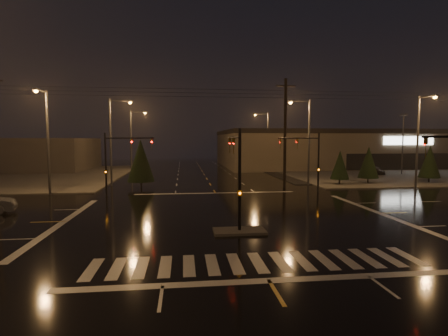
{
  "coord_description": "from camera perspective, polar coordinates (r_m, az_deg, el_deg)",
  "views": [
    {
      "loc": [
        -3.21,
        -23.59,
        5.35
      ],
      "look_at": [
        0.17,
        5.14,
        3.0
      ],
      "focal_mm": 28.0,
      "sensor_mm": 36.0,
      "label": 1
    }
  ],
  "objects": [
    {
      "name": "signal_mast_median",
      "position": [
        20.83,
        2.17,
        0.24
      ],
      "size": [
        0.25,
        4.59,
        6.0
      ],
      "color": "black",
      "rests_on": "ground"
    },
    {
      "name": "conifer_0",
      "position": [
        43.45,
        18.4,
        0.5
      ],
      "size": [
        2.16,
        2.16,
        4.08
      ],
      "color": "black",
      "rests_on": "ground"
    },
    {
      "name": "signal_mast_ne",
      "position": [
        36.07,
        13.93,
        2.03
      ],
      "size": [
        4.84,
        1.86,
        6.0
      ],
      "color": "black",
      "rests_on": "ground"
    },
    {
      "name": "streetlight_2",
      "position": [
        58.14,
        -14.65,
        4.95
      ],
      "size": [
        2.77,
        0.32,
        10.0
      ],
      "color": "#38383A",
      "rests_on": "ground"
    },
    {
      "name": "streetlight_1",
      "position": [
        42.35,
        -17.64,
        5.04
      ],
      "size": [
        2.77,
        0.32,
        10.0
      ],
      "color": "#38383A",
      "rests_on": "ground"
    },
    {
      "name": "streetlight_5",
      "position": [
        37.05,
        -27.01,
        4.84
      ],
      "size": [
        0.32,
        2.77,
        10.0
      ],
      "color": "#38383A",
      "rests_on": "ground"
    },
    {
      "name": "car_parked",
      "position": [
        57.89,
        23.21,
        -0.31
      ],
      "size": [
        1.8,
        4.28,
        1.44
      ],
      "primitive_type": "imported",
      "rotation": [
        0.0,
        0.0,
        0.02
      ],
      "color": "black",
      "rests_on": "ground"
    },
    {
      "name": "median_island",
      "position": [
        20.54,
        2.54,
        -10.25
      ],
      "size": [
        3.0,
        1.6,
        0.15
      ],
      "primitive_type": "cube",
      "color": "#494741",
      "rests_on": "ground"
    },
    {
      "name": "streetlight_4",
      "position": [
        61.3,
        6.9,
        5.04
      ],
      "size": [
        2.77,
        0.32,
        10.0
      ],
      "color": "#38383A",
      "rests_on": "ground"
    },
    {
      "name": "signal_mast_nw",
      "position": [
        34.34,
        -17.26,
        1.84
      ],
      "size": [
        4.84,
        1.86,
        6.0
      ],
      "color": "black",
      "rests_on": "ground"
    },
    {
      "name": "commercial_block",
      "position": [
        72.93,
        -32.57,
        1.92
      ],
      "size": [
        30.0,
        18.0,
        5.6
      ],
      "primitive_type": "cube",
      "color": "#403A39",
      "rests_on": "ground"
    },
    {
      "name": "conifer_1",
      "position": [
        45.87,
        22.52,
        0.87
      ],
      "size": [
        2.45,
        2.45,
        4.52
      ],
      "color": "black",
      "rests_on": "ground"
    },
    {
      "name": "streetlight_3",
      "position": [
        42.12,
        13.32,
        5.14
      ],
      "size": [
        2.77,
        0.32,
        10.0
      ],
      "color": "#38383A",
      "rests_on": "ground"
    },
    {
      "name": "ground",
      "position": [
        24.4,
        1.02,
        -8.02
      ],
      "size": [
        140.0,
        140.0,
        0.0
      ],
      "primitive_type": "plane",
      "color": "black",
      "rests_on": "ground"
    },
    {
      "name": "stop_bar_far",
      "position": [
        35.15,
        -1.4,
        -4.1
      ],
      "size": [
        16.0,
        0.5,
        0.01
      ],
      "primitive_type": "cube",
      "color": "beige",
      "rests_on": "ground"
    },
    {
      "name": "conifer_3",
      "position": [
        39.83,
        -13.43,
        1.21
      ],
      "size": [
        3.01,
        3.01,
        5.41
      ],
      "color": "black",
      "rests_on": "ground"
    },
    {
      "name": "conifer_2",
      "position": [
        49.69,
        30.56,
        0.91
      ],
      "size": [
        2.52,
        2.52,
        4.63
      ],
      "color": "black",
      "rests_on": "ground"
    },
    {
      "name": "retail_building",
      "position": [
        79.39,
        22.1,
        3.22
      ],
      "size": [
        60.2,
        28.3,
        7.2
      ],
      "color": "#645C47",
      "rests_on": "ground"
    },
    {
      "name": "stop_bar_near",
      "position": [
        14.05,
        7.36,
        -17.77
      ],
      "size": [
        16.0,
        0.5,
        0.01
      ],
      "primitive_type": "cube",
      "color": "beige",
      "rests_on": "ground"
    },
    {
      "name": "crosswalk",
      "position": [
        15.87,
        5.55,
        -15.07
      ],
      "size": [
        15.0,
        2.6,
        0.01
      ],
      "primitive_type": "cube",
      "color": "beige",
      "rests_on": "ground"
    },
    {
      "name": "parking_lot",
      "position": [
        64.42,
        29.71,
        -0.69
      ],
      "size": [
        50.0,
        24.0,
        0.08
      ],
      "primitive_type": "cube",
      "color": "black",
      "rests_on": "ground"
    },
    {
      "name": "utility_pole_1",
      "position": [
        39.23,
        9.94,
        5.72
      ],
      "size": [
        2.2,
        0.32,
        12.0
      ],
      "color": "black",
      "rests_on": "ground"
    },
    {
      "name": "sidewalk_ne",
      "position": [
        63.26,
        24.99,
        -0.58
      ],
      "size": [
        36.0,
        36.0,
        0.12
      ],
      "primitive_type": "cube",
      "color": "#494741",
      "rests_on": "ground"
    },
    {
      "name": "streetlight_6",
      "position": [
        42.95,
        29.34,
        4.66
      ],
      "size": [
        0.32,
        2.77,
        10.0
      ],
      "color": "#38383A",
      "rests_on": "ground"
    }
  ]
}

